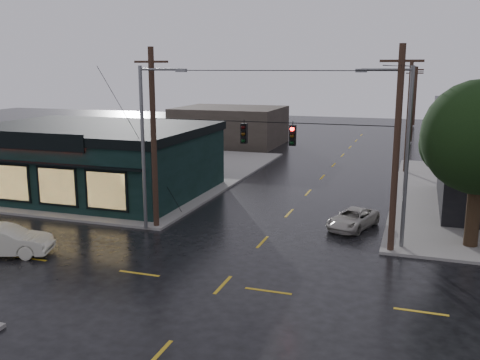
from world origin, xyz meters
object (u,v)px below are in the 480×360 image
(utility_pole_ne, at_px, (390,252))
(utility_pole_nw, at_px, (157,228))
(corner_tree, at_px, (480,138))
(suv_silver, at_px, (353,219))
(sedan_cream, at_px, (4,241))

(utility_pole_ne, bearing_deg, utility_pole_nw, 180.00)
(corner_tree, height_order, utility_pole_ne, corner_tree)
(corner_tree, xyz_separation_m, suv_silver, (-6.13, 1.59, -5.12))
(corner_tree, height_order, suv_silver, corner_tree)
(utility_pole_nw, bearing_deg, corner_tree, 6.69)
(corner_tree, xyz_separation_m, utility_pole_ne, (-3.83, -1.97, -5.67))
(utility_pole_nw, distance_m, sedan_cream, 8.21)
(sedan_cream, bearing_deg, utility_pole_ne, -89.82)
(utility_pole_ne, bearing_deg, suv_silver, 122.81)
(utility_pole_nw, xyz_separation_m, suv_silver, (10.70, 3.56, 0.55))
(suv_silver, bearing_deg, utility_pole_nw, -143.38)
(corner_tree, distance_m, utility_pole_nw, 17.87)
(corner_tree, relative_size, suv_silver, 2.10)
(corner_tree, relative_size, utility_pole_ne, 0.83)
(corner_tree, height_order, utility_pole_nw, corner_tree)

